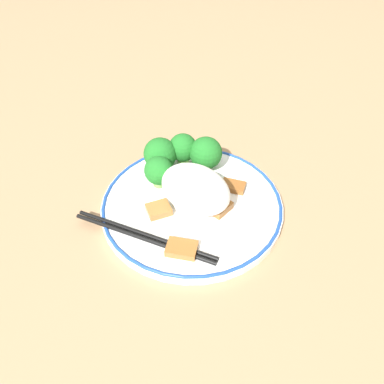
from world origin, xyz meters
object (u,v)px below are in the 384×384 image
object	(u,v)px
plate	(192,204)
chopsticks	(144,236)
broccoli_back_center	(183,148)
broccoli_mid_left	(158,172)
broccoli_back_right	(160,154)
broccoli_back_left	(206,153)

from	to	relation	value
plate	chopsticks	size ratio (longest dim) A/B	1.30
broccoli_back_center	broccoli_mid_left	world-z (taller)	broccoli_back_center
broccoli_back_right	broccoli_back_center	bearing A→B (deg)	59.79
broccoli_back_center	broccoli_mid_left	size ratio (longest dim) A/B	1.10
plate	broccoli_mid_left	world-z (taller)	broccoli_mid_left
broccoli_back_right	chopsticks	bearing A→B (deg)	-57.38
broccoli_back_left	broccoli_mid_left	xyz separation A→B (m)	(-0.03, -0.07, -0.00)
broccoli_back_center	broccoli_mid_left	bearing A→B (deg)	-86.62
plate	broccoli_mid_left	distance (m)	0.07
plate	broccoli_back_right	size ratio (longest dim) A/B	4.74
broccoli_mid_left	plate	bearing A→B (deg)	1.63
broccoli_back_center	chopsticks	distance (m)	0.16
broccoli_back_left	broccoli_back_right	xyz separation A→B (m)	(-0.05, -0.04, -0.00)
broccoli_back_center	chopsticks	size ratio (longest dim) A/B	0.27
broccoli_mid_left	chopsticks	world-z (taller)	broccoli_mid_left
broccoli_mid_left	broccoli_back_left	bearing A→B (deg)	67.50
broccoli_mid_left	chopsticks	xyz separation A→B (m)	(0.05, -0.09, -0.02)
chopsticks	broccoli_mid_left	bearing A→B (deg)	121.21
broccoli_back_center	broccoli_mid_left	distance (m)	0.06
plate	broccoli_back_left	distance (m)	0.09
broccoli_back_left	broccoli_back_right	world-z (taller)	same
broccoli_back_left	broccoli_back_center	world-z (taller)	broccoli_back_left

